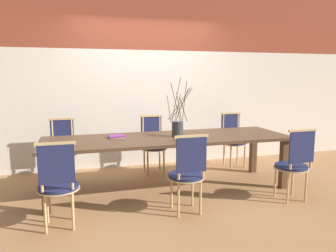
# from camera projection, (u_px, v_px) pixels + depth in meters

# --- Properties ---
(ground_plane) EXTENTS (16.00, 16.00, 0.00)m
(ground_plane) POSITION_uv_depth(u_px,v_px,m) (168.00, 189.00, 4.51)
(ground_plane) COLOR #9E7047
(wall_rear) EXTENTS (12.00, 0.06, 3.20)m
(wall_rear) POSITION_uv_depth(u_px,v_px,m) (146.00, 73.00, 5.56)
(wall_rear) COLOR beige
(wall_rear) RESTS_ON ground_plane
(dining_table) EXTENTS (3.30, 1.01, 0.73)m
(dining_table) POSITION_uv_depth(u_px,v_px,m) (168.00, 142.00, 4.41)
(dining_table) COLOR #4C3321
(dining_table) RESTS_ON ground_plane
(chair_near_leftend) EXTENTS (0.42, 0.42, 0.92)m
(chair_near_leftend) POSITION_uv_depth(u_px,v_px,m) (58.00, 182.00, 3.26)
(chair_near_leftend) COLOR #1E234C
(chair_near_leftend) RESTS_ON ground_plane
(chair_near_left) EXTENTS (0.42, 0.42, 0.92)m
(chair_near_left) POSITION_uv_depth(u_px,v_px,m) (187.00, 171.00, 3.64)
(chair_near_left) COLOR #1E234C
(chair_near_left) RESTS_ON ground_plane
(chair_near_center) EXTENTS (0.42, 0.42, 0.92)m
(chair_near_center) POSITION_uv_depth(u_px,v_px,m) (294.00, 162.00, 4.02)
(chair_near_center) COLOR #1E234C
(chair_near_center) RESTS_ON ground_plane
(chair_far_leftend) EXTENTS (0.42, 0.42, 0.92)m
(chair_far_leftend) POSITION_uv_depth(u_px,v_px,m) (63.00, 148.00, 4.85)
(chair_far_leftend) COLOR #1E234C
(chair_far_leftend) RESTS_ON ground_plane
(chair_far_left) EXTENTS (0.42, 0.42, 0.92)m
(chair_far_left) POSITION_uv_depth(u_px,v_px,m) (153.00, 143.00, 5.22)
(chair_far_left) COLOR #1E234C
(chair_far_left) RESTS_ON ground_plane
(chair_far_center) EXTENTS (0.42, 0.42, 0.92)m
(chair_far_center) POSITION_uv_depth(u_px,v_px,m) (233.00, 138.00, 5.61)
(chair_far_center) COLOR #1E234C
(chair_far_center) RESTS_ON ground_plane
(vase_centerpiece) EXTENTS (0.35, 0.36, 0.80)m
(vase_centerpiece) POSITION_uv_depth(u_px,v_px,m) (178.00, 127.00, 4.42)
(vase_centerpiece) COLOR #33383D
(vase_centerpiece) RESTS_ON dining_table
(book_stack) EXTENTS (0.22, 0.17, 0.03)m
(book_stack) POSITION_uv_depth(u_px,v_px,m) (117.00, 137.00, 4.34)
(book_stack) COLOR beige
(book_stack) RESTS_ON dining_table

